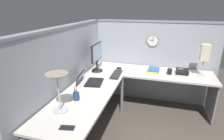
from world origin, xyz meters
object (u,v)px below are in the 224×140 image
at_px(coffee_mug, 170,71).
at_px(book_stack, 153,70).
at_px(keyboard, 116,74).
at_px(wall_clock, 153,41).
at_px(laptop, 88,81).
at_px(cell_phone, 67,128).
at_px(computer_mouse, 119,68).
at_px(monitor, 97,55).
at_px(desk_lamp_dome, 57,81).
at_px(desk_lamp_paper, 205,53).
at_px(office_phone, 183,72).
at_px(pen_cup, 76,96).

bearing_deg(coffee_mug, book_stack, 74.45).
xyz_separation_m(keyboard, wall_clock, (0.67, -0.52, 0.48)).
relative_size(laptop, book_stack, 1.37).
xyz_separation_m(cell_phone, book_stack, (1.86, -0.68, 0.02)).
distance_m(laptop, computer_mouse, 0.80).
xyz_separation_m(monitor, wall_clock, (0.58, -0.90, 0.19)).
height_order(desk_lamp_dome, wall_clock, wall_clock).
height_order(desk_lamp_dome, coffee_mug, desk_lamp_dome).
height_order(monitor, computer_mouse, monitor).
height_order(desk_lamp_paper, coffee_mug, desk_lamp_paper).
bearing_deg(cell_phone, wall_clock, -27.37).
xyz_separation_m(computer_mouse, cell_phone, (-1.81, 0.07, -0.01)).
relative_size(monitor, keyboard, 1.16).
relative_size(laptop, coffee_mug, 4.46).
bearing_deg(cell_phone, monitor, -1.47).
distance_m(monitor, office_phone, 1.50).
height_order(computer_mouse, wall_clock, wall_clock).
distance_m(laptop, coffee_mug, 1.39).
bearing_deg(laptop, wall_clock, -37.80).
distance_m(keyboard, office_phone, 1.14).
xyz_separation_m(book_stack, coffee_mug, (-0.08, -0.28, 0.03)).
relative_size(desk_lamp_dome, desk_lamp_paper, 0.84).
distance_m(book_stack, coffee_mug, 0.29).
bearing_deg(keyboard, desk_lamp_dome, 162.90).
xyz_separation_m(computer_mouse, coffee_mug, (-0.03, -0.89, 0.03)).
bearing_deg(desk_lamp_paper, book_stack, 89.28).
xyz_separation_m(pen_cup, book_stack, (1.33, -0.85, -0.03)).
distance_m(laptop, wall_clock, 1.46).
bearing_deg(cell_phone, office_phone, -43.77).
bearing_deg(laptop, desk_lamp_dome, -178.94).
xyz_separation_m(office_phone, book_stack, (-0.00, 0.49, -0.02)).
relative_size(keyboard, desk_lamp_paper, 0.81).
bearing_deg(monitor, desk_lamp_dome, -177.42).
height_order(monitor, cell_phone, monitor).
bearing_deg(office_phone, coffee_mug, 110.42).
xyz_separation_m(pen_cup, desk_lamp_paper, (1.32, -1.63, 0.33)).
bearing_deg(book_stack, cell_phone, 159.83).
distance_m(desk_lamp_dome, cell_phone, 0.49).
distance_m(keyboard, cell_phone, 1.50).
height_order(laptop, coffee_mug, laptop).
relative_size(office_phone, book_stack, 0.67).
distance_m(laptop, desk_lamp_paper, 1.91).
relative_size(keyboard, wall_clock, 1.95).
bearing_deg(desk_lamp_paper, wall_clock, 69.52).
bearing_deg(desk_lamp_paper, computer_mouse, 91.71).
xyz_separation_m(book_stack, desk_lamp_paper, (-0.01, -0.78, 0.36)).
relative_size(pen_cup, desk_lamp_paper, 0.34).
relative_size(desk_lamp_dome, wall_clock, 2.02).
xyz_separation_m(monitor, desk_lamp_dome, (-1.33, -0.06, 0.07)).
relative_size(pen_cup, office_phone, 0.85).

